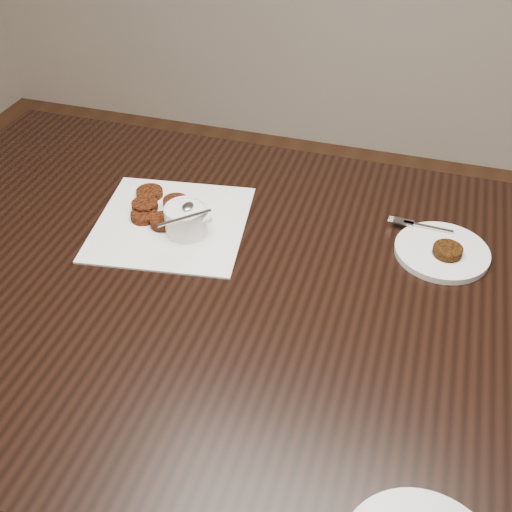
% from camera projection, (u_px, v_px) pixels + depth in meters
% --- Properties ---
extents(table, '(1.53, 0.98, 0.75)m').
position_uv_depth(table, '(248.00, 413.00, 1.33)').
color(table, black).
rests_on(table, floor).
extents(napkin, '(0.34, 0.34, 0.00)m').
position_uv_depth(napkin, '(171.00, 223.00, 1.23)').
color(napkin, white).
rests_on(napkin, table).
extents(sauce_ramekin, '(0.12, 0.12, 0.12)m').
position_uv_depth(sauce_ramekin, '(185.00, 207.00, 1.17)').
color(sauce_ramekin, white).
rests_on(sauce_ramekin, napkin).
extents(patty_cluster, '(0.22, 0.22, 0.02)m').
position_uv_depth(patty_cluster, '(159.00, 208.00, 1.25)').
color(patty_cluster, '#69280D').
rests_on(patty_cluster, napkin).
extents(plate_with_patty, '(0.19, 0.19, 0.03)m').
position_uv_depth(plate_with_patty, '(442.00, 249.00, 1.15)').
color(plate_with_patty, silver).
rests_on(plate_with_patty, table).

